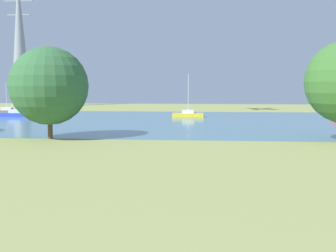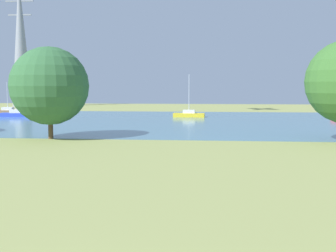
{
  "view_description": "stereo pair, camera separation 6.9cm",
  "coord_description": "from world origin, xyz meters",
  "px_view_note": "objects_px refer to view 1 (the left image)",
  "views": [
    {
      "loc": [
        3.37,
        -7.38,
        4.98
      ],
      "look_at": [
        1.1,
        17.76,
        2.49
      ],
      "focal_mm": 44.89,
      "sensor_mm": 36.0,
      "label": 1
    },
    {
      "loc": [
        3.44,
        -7.38,
        4.98
      ],
      "look_at": [
        1.1,
        17.76,
        2.49
      ],
      "focal_mm": 44.89,
      "sensor_mm": 36.0,
      "label": 2
    }
  ],
  "objects_px": {
    "sailboat_brown": "(7,111)",
    "electricity_pylon": "(20,41)",
    "sailboat_blue": "(15,114)",
    "tree_west_near": "(49,86)",
    "sailboat_yellow": "(188,114)"
  },
  "relations": [
    {
      "from": "sailboat_brown",
      "to": "electricity_pylon",
      "type": "relative_size",
      "value": 0.19
    },
    {
      "from": "sailboat_brown",
      "to": "sailboat_blue",
      "type": "bearing_deg",
      "value": -55.16
    },
    {
      "from": "sailboat_brown",
      "to": "electricity_pylon",
      "type": "distance_m",
      "value": 27.11
    },
    {
      "from": "tree_west_near",
      "to": "sailboat_yellow",
      "type": "bearing_deg",
      "value": 66.76
    },
    {
      "from": "sailboat_brown",
      "to": "tree_west_near",
      "type": "height_order",
      "value": "tree_west_near"
    },
    {
      "from": "sailboat_brown",
      "to": "sailboat_blue",
      "type": "height_order",
      "value": "sailboat_blue"
    },
    {
      "from": "sailboat_blue",
      "to": "electricity_pylon",
      "type": "bearing_deg",
      "value": 112.58
    },
    {
      "from": "sailboat_brown",
      "to": "sailboat_yellow",
      "type": "xyz_separation_m",
      "value": [
        31.44,
        -4.87,
        0.01
      ]
    },
    {
      "from": "sailboat_brown",
      "to": "tree_west_near",
      "type": "distance_m",
      "value": 37.84
    },
    {
      "from": "sailboat_yellow",
      "to": "tree_west_near",
      "type": "distance_m",
      "value": 29.78
    },
    {
      "from": "sailboat_blue",
      "to": "tree_west_near",
      "type": "xyz_separation_m",
      "value": [
        15.19,
        -25.28,
        4.4
      ]
    },
    {
      "from": "sailboat_yellow",
      "to": "electricity_pylon",
      "type": "xyz_separation_m",
      "value": [
        -38.7,
        26.81,
        14.16
      ]
    },
    {
      "from": "sailboat_yellow",
      "to": "electricity_pylon",
      "type": "bearing_deg",
      "value": 145.29
    },
    {
      "from": "sailboat_yellow",
      "to": "tree_west_near",
      "type": "bearing_deg",
      "value": -113.24
    },
    {
      "from": "sailboat_yellow",
      "to": "sailboat_blue",
      "type": "bearing_deg",
      "value": -176.2
    }
  ]
}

